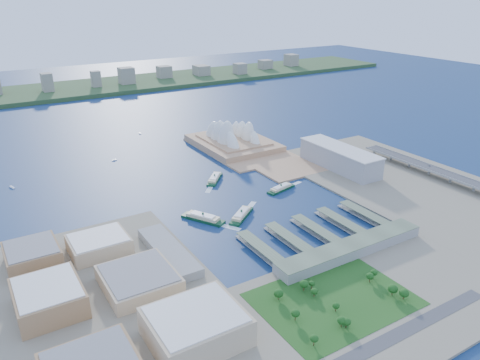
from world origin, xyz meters
TOP-DOWN VIEW (x-y plane):
  - ground at (0.00, 0.00)m, footprint 3000.00×3000.00m
  - west_land at (-250.00, -105.00)m, footprint 220.00×390.00m
  - south_land at (0.00, -210.00)m, footprint 720.00×180.00m
  - east_land at (240.00, -50.00)m, footprint 240.00×500.00m
  - peninsula at (107.50, 260.00)m, footprint 135.00×220.00m
  - far_shore at (0.00, 980.00)m, footprint 2200.00×260.00m
  - opera_house at (105.00, 280.00)m, footprint 134.00×180.00m
  - toaster_building at (195.00, 80.00)m, footprint 45.00×155.00m
  - expressway at (300.00, -60.00)m, footprint 26.00×340.00m
  - west_buildings at (-250.00, -70.00)m, footprint 200.00×280.00m
  - ferry_wharves at (14.00, -75.00)m, footprint 184.00×90.00m
  - terminal_building at (15.00, -135.00)m, footprint 200.00×28.00m
  - park at (-60.00, -190.00)m, footprint 150.00×110.00m
  - far_skyline at (0.00, 960.00)m, footprint 1900.00×140.00m
  - ferry_a at (-89.05, 32.49)m, footprint 43.78×60.44m
  - ferry_b at (-8.87, 147.26)m, footprint 46.96×50.37m
  - ferry_c at (-40.58, 13.86)m, footprint 53.43×46.12m
  - ferry_d at (58.74, 59.56)m, footprint 53.16×25.25m
  - boat_a at (-290.80, 284.35)m, footprint 6.92×13.12m
  - boat_b at (-117.45, 323.12)m, footprint 9.17×4.66m
  - boat_c at (162.03, 409.10)m, footprint 4.67×13.68m
  - boat_e at (-19.79, 458.18)m, footprint 4.90×10.99m
  - car_c at (304.00, -16.56)m, footprint 1.64×4.04m

SIDE VIEW (x-z plane):
  - ground at x=0.00m, z-range 0.00..0.00m
  - boat_b at x=-117.45m, z-range 0.00..2.36m
  - boat_a at x=-290.80m, z-range 0.00..2.46m
  - boat_e at x=-19.79m, z-range 0.00..2.60m
  - west_land at x=-250.00m, z-range 0.00..3.00m
  - south_land at x=0.00m, z-range 0.00..3.00m
  - east_land at x=240.00m, z-range 0.00..3.00m
  - peninsula at x=107.50m, z-range 0.00..3.00m
  - boat_c at x=162.03m, z-range 0.00..3.03m
  - ferry_wharves at x=14.00m, z-range 0.00..9.30m
  - ferry_d at x=58.74m, z-range 0.00..9.74m
  - ferry_b at x=-8.87m, z-range 0.00..10.39m
  - ferry_c at x=-40.58m, z-range 0.00..10.69m
  - ferry_a at x=-89.05m, z-range 0.00..11.50m
  - far_shore at x=0.00m, z-range 0.00..12.00m
  - expressway at x=300.00m, z-range 3.00..14.85m
  - terminal_building at x=15.00m, z-range 3.00..15.00m
  - park at x=-60.00m, z-range 3.00..19.00m
  - car_c at x=304.00m, z-range 14.85..16.02m
  - west_buildings at x=-250.00m, z-range 3.00..30.00m
  - toaster_building at x=195.00m, z-range 3.00..38.00m
  - opera_house at x=105.00m, z-range 3.00..61.00m
  - far_skyline at x=0.00m, z-range 12.00..67.00m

